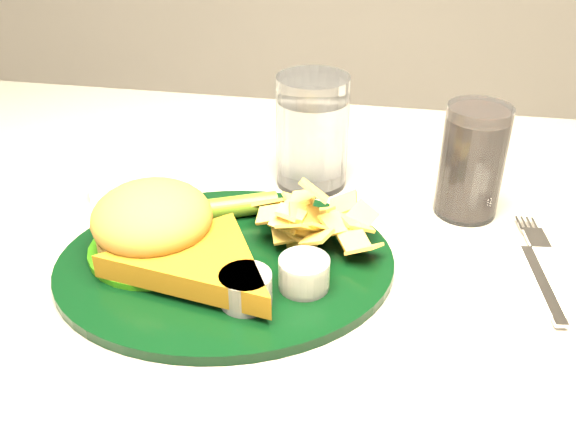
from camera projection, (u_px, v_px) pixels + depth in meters
name	position (u px, v px, depth m)	size (l,w,h in m)	color
dinner_plate	(224.00, 235.00, 0.59)	(0.32, 0.27, 0.07)	black
water_glass	(312.00, 132.00, 0.73)	(0.08, 0.08, 0.13)	white
cola_glass	(472.00, 162.00, 0.67)	(0.07, 0.07, 0.12)	black
fork_napkin	(541.00, 278.00, 0.59)	(0.12, 0.15, 0.01)	white
ramekin	(108.00, 188.00, 0.72)	(0.04, 0.04, 0.03)	white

